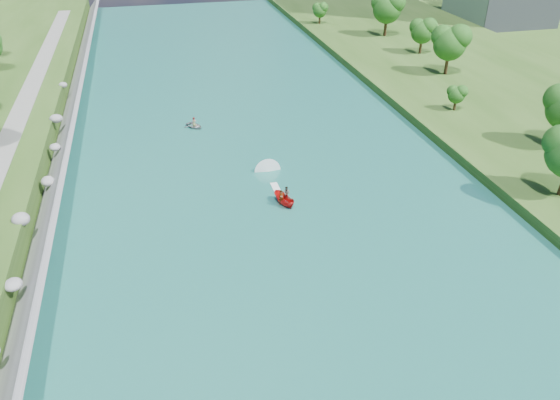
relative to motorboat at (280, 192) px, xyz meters
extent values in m
plane|color=#2D5119|center=(-1.27, -16.09, -0.70)|extent=(260.00, 260.00, 0.00)
cube|color=#185B51|center=(-1.27, 3.91, -0.65)|extent=(55.00, 240.00, 0.10)
cube|color=slate|center=(-27.12, 3.91, 1.10)|extent=(3.54, 236.00, 4.05)
ellipsoid|color=gray|center=(-28.21, -14.39, 2.33)|extent=(1.61, 1.76, 0.99)
ellipsoid|color=gray|center=(-28.98, -3.95, 2.88)|extent=(1.86, 1.76, 1.46)
ellipsoid|color=gray|center=(-27.66, 6.31, 1.79)|extent=(1.52, 1.79, 1.20)
ellipsoid|color=gray|center=(-27.67, 15.69, 2.09)|extent=(1.47, 1.51, 0.96)
ellipsoid|color=gray|center=(-28.22, 24.40, 2.86)|extent=(1.90, 1.62, 1.25)
ellipsoid|color=gray|center=(-26.75, 31.49, 1.04)|extent=(1.56, 1.96, 0.91)
ellipsoid|color=gray|center=(-28.67, 40.51, 2.76)|extent=(1.40, 1.18, 0.99)
ellipsoid|color=#165416|center=(33.91, 18.01, 3.28)|extent=(2.98, 2.98, 4.96)
ellipsoid|color=#165416|center=(41.95, 35.72, 6.32)|extent=(6.63, 6.63, 11.05)
ellipsoid|color=#165416|center=(43.69, 50.10, 5.19)|extent=(5.27, 5.27, 8.78)
ellipsoid|color=#165416|center=(42.39, 66.05, 6.77)|extent=(7.16, 7.16, 11.94)
ellipsoid|color=#165416|center=(30.91, 81.84, 3.94)|extent=(3.77, 3.77, 6.28)
imported|color=red|center=(-0.02, -1.97, 0.10)|extent=(2.52, 3.86, 1.40)
imported|color=#66605B|center=(-0.42, -2.37, 0.65)|extent=(0.73, 0.56, 1.80)
imported|color=#66605B|center=(0.48, -1.47, 0.59)|extent=(1.02, 0.94, 1.68)
cube|color=white|center=(-0.02, 1.03, -0.57)|extent=(0.90, 5.00, 0.06)
imported|color=gray|center=(-8.00, 24.34, -0.26)|extent=(3.85, 4.09, 0.69)
imported|color=#66605B|center=(-8.00, 24.34, 0.37)|extent=(0.82, 0.67, 1.44)
camera|label=1|loc=(-14.18, -57.10, 33.73)|focal=35.00mm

